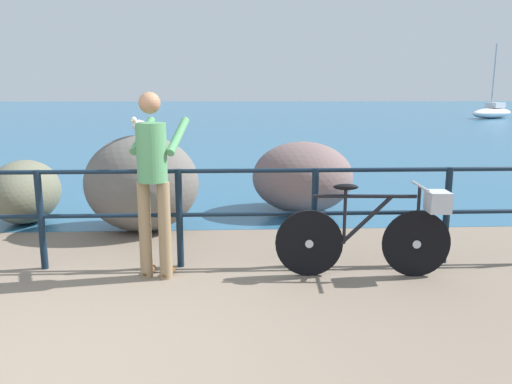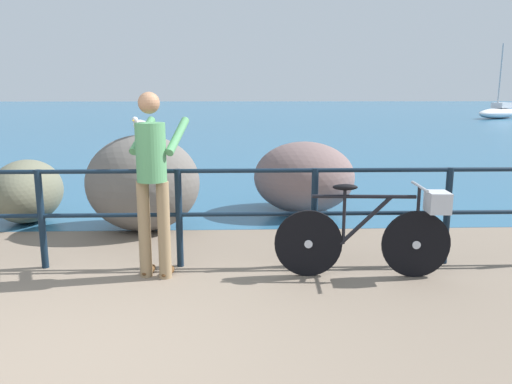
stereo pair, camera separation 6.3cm
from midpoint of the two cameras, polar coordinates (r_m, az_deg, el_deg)
The scene contains 10 objects.
ground_plane at distance 23.14m, azimuth -5.15°, elevation 6.81°, with size 120.00×120.00×0.10m, color #756656.
sea_surface at distance 51.37m, azimuth -3.42°, elevation 9.39°, with size 120.00×90.00×0.01m, color #285B7F.
promenade_railing at distance 5.24m, azimuth -16.04°, elevation -1.64°, with size 9.78×0.07×1.02m.
bicycle at distance 4.97m, azimuth 14.15°, elevation -4.31°, with size 1.70×0.48×0.92m.
person_at_railing at distance 4.80m, azimuth -11.35°, elevation 1.74°, with size 0.55×0.67×1.78m.
breakwater_boulder_main at distance 6.58m, azimuth -12.53°, elevation 1.00°, with size 1.46×1.23×1.25m.
breakwater_boulder_left at distance 7.55m, azimuth -24.49°, elevation 0.09°, with size 0.91×1.21×0.87m.
breakwater_boulder_right at distance 7.46m, azimuth 5.76°, elevation 1.69°, with size 1.50×1.40×1.06m.
seagull at distance 6.48m, azimuth -12.94°, elevation 7.61°, with size 0.18×0.34×0.23m.
sailboat at distance 37.93m, azimuth 26.06°, elevation 8.20°, with size 4.37×3.55×4.90m.
Camera 2 is at (1.31, -3.03, 1.78)m, focal length 34.96 mm.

